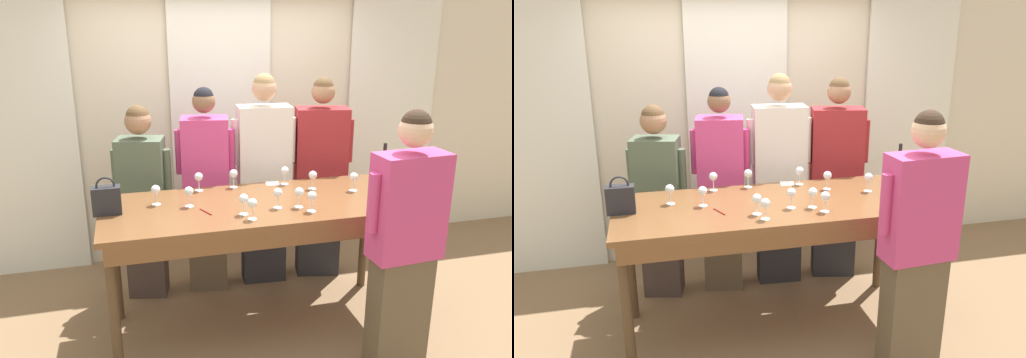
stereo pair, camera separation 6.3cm
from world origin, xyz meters
TOP-DOWN VIEW (x-y plane):
  - ground_plane at (0.00, 0.00)m, footprint 18.00×18.00m
  - wall_back at (0.00, 1.48)m, footprint 12.00×0.06m
  - curtain_panel_left at (-1.82, 1.41)m, footprint 0.97×0.03m
  - curtain_panel_center at (0.00, 1.41)m, footprint 0.97×0.03m
  - curtain_panel_right at (1.82, 1.41)m, footprint 0.97×0.03m
  - tasting_bar at (0.00, -0.03)m, footprint 2.27×0.90m
  - wine_bottle at (1.07, 0.14)m, footprint 0.08×0.08m
  - handbag at (-1.06, 0.04)m, footprint 0.19×0.10m
  - wine_glass_front_left at (-0.39, 0.37)m, footprint 0.07×0.07m
  - wine_glass_front_mid at (0.25, -0.17)m, footprint 0.07×0.07m
  - wine_glass_front_right at (0.30, -0.27)m, footprint 0.07×0.07m
  - wine_glass_center_left at (0.77, 0.06)m, footprint 0.07×0.07m
  - wine_glass_center_mid at (0.31, 0.35)m, footprint 0.07×0.07m
  - wine_glass_center_right at (0.10, -0.15)m, footprint 0.07×0.07m
  - wine_glass_back_left at (-0.16, -0.21)m, footprint 0.07×0.07m
  - wine_glass_back_mid at (-0.11, 0.38)m, footprint 0.07×0.07m
  - wine_glass_back_right at (-0.50, 0.04)m, footprint 0.07×0.07m
  - wine_glass_near_host at (-0.73, 0.14)m, footprint 0.07×0.07m
  - wine_glass_by_bottle at (-0.13, -0.31)m, footprint 0.07×0.07m
  - wine_glass_by_handbag at (0.48, 0.19)m, footprint 0.07×0.07m
  - napkin at (0.22, 0.40)m, footprint 0.12×0.12m
  - pen at (-0.41, -0.10)m, footprint 0.07×0.14m
  - guest_olive_jacket at (-0.80, 0.72)m, footprint 0.49×0.34m
  - guest_pink_top at (-0.27, 0.72)m, footprint 0.50×0.34m
  - guest_cream_sweater at (0.24, 0.72)m, footprint 0.57×0.27m
  - guest_striped_shirt at (0.76, 0.72)m, footprint 0.57×0.35m
  - host_pouring at (0.75, -0.75)m, footprint 0.57×0.25m

SIDE VIEW (x-z plane):
  - ground_plane at x=0.00m, z-range 0.00..0.00m
  - guest_olive_jacket at x=-0.80m, z-range 0.03..1.69m
  - guest_pink_top at x=-0.27m, z-range 0.01..1.80m
  - tasting_bar at x=0.00m, z-range 0.40..1.43m
  - host_pouring at x=0.75m, z-range 0.03..1.83m
  - guest_striped_shirt at x=0.76m, z-range 0.01..1.85m
  - guest_cream_sweater at x=0.24m, z-range 0.02..1.91m
  - napkin at x=0.22m, z-range 1.03..1.03m
  - pen at x=-0.41m, z-range 1.03..1.04m
  - handbag at x=-1.06m, z-range 1.00..1.27m
  - wine_glass_front_left at x=-0.39m, z-range 1.06..1.21m
  - wine_glass_front_right at x=0.30m, z-range 1.06..1.21m
  - wine_glass_by_bottle at x=-0.13m, z-range 1.06..1.21m
  - wine_glass_front_mid at x=0.25m, z-range 1.06..1.21m
  - wine_glass_center_left at x=0.77m, z-range 1.06..1.21m
  - wine_glass_center_mid at x=0.31m, z-range 1.06..1.21m
  - wine_glass_center_right at x=0.10m, z-range 1.06..1.21m
  - wine_glass_back_left at x=-0.16m, z-range 1.06..1.21m
  - wine_glass_back_mid at x=-0.11m, z-range 1.06..1.21m
  - wine_glass_back_right at x=-0.50m, z-range 1.06..1.21m
  - wine_glass_near_host at x=-0.73m, z-range 1.06..1.21m
  - wine_glass_by_handbag at x=0.48m, z-range 1.06..1.21m
  - wine_bottle at x=1.07m, z-range 0.98..1.33m
  - curtain_panel_left at x=-1.82m, z-range 0.00..2.69m
  - curtain_panel_center at x=0.00m, z-range 0.00..2.69m
  - curtain_panel_right at x=1.82m, z-range 0.00..2.69m
  - wall_back at x=0.00m, z-range 0.00..2.80m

